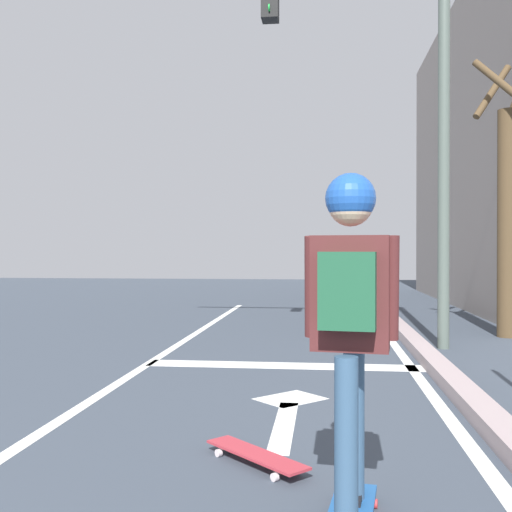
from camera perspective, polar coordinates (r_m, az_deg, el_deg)
lane_line_center at (r=5.58m, az=-16.28°, el=-13.53°), size 0.12×20.00×0.01m
lane_line_curbside at (r=5.26m, az=17.70°, el=-14.38°), size 0.12×20.00×0.01m
stop_bar at (r=7.29m, az=2.65°, el=-10.17°), size 3.24×0.40×0.01m
lane_arrow_stem at (r=4.90m, az=2.65°, el=-15.49°), size 0.16×1.40×0.01m
lane_arrow_head at (r=5.72m, az=3.22°, el=-13.15°), size 0.71×0.71×0.01m
curb_strip at (r=5.30m, az=20.43°, el=-13.53°), size 0.24×24.00×0.14m
skater at (r=2.98m, az=8.78°, el=-3.94°), size 0.46×0.62×1.65m
spare_skateboard at (r=4.04m, az=-0.01°, el=-18.09°), size 0.72×0.70×0.08m
traffic_signal_mast at (r=9.03m, az=10.34°, el=16.65°), size 4.89×0.34×5.75m
roadside_tree at (r=10.35m, az=22.44°, el=4.13°), size 1.06×1.08×4.55m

